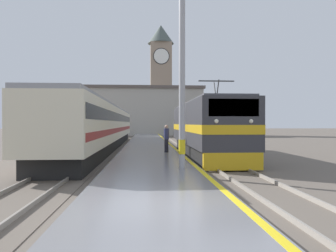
% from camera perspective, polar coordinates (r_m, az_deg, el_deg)
% --- Properties ---
extents(ground_plane, '(200.00, 200.00, 0.00)m').
position_cam_1_polar(ground_plane, '(37.77, -3.47, -2.91)').
color(ground_plane, '#60564C').
extents(platform, '(4.06, 140.00, 0.36)m').
position_cam_1_polar(platform, '(32.76, -3.40, -3.11)').
color(platform, slate).
rests_on(platform, ground).
extents(rail_track_near, '(2.84, 140.00, 0.16)m').
position_cam_1_polar(rail_track_near, '(33.01, 3.03, -3.34)').
color(rail_track_near, '#60564C').
rests_on(rail_track_near, ground).
extents(rail_track_far, '(2.84, 140.00, 0.16)m').
position_cam_1_polar(rail_track_far, '(32.98, -10.39, -3.36)').
color(rail_track_far, '#60564C').
rests_on(rail_track_far, ground).
extents(locomotive_train, '(2.92, 14.83, 4.65)m').
position_cam_1_polar(locomotive_train, '(22.23, 6.40, -0.43)').
color(locomotive_train, black).
rests_on(locomotive_train, ground).
extents(passenger_train, '(2.92, 34.82, 3.70)m').
position_cam_1_polar(passenger_train, '(29.80, -11.07, 0.04)').
color(passenger_train, black).
rests_on(passenger_train, ground).
extents(catenary_mast, '(2.78, 0.28, 8.57)m').
position_cam_1_polar(catenary_mast, '(13.74, 2.85, 10.57)').
color(catenary_mast, '#9E9EA3').
rests_on(catenary_mast, platform).
extents(person_on_platform, '(0.34, 0.34, 1.77)m').
position_cam_1_polar(person_on_platform, '(21.13, -0.28, -2.07)').
color(person_on_platform, '#23232D').
rests_on(person_on_platform, platform).
extents(clock_tower, '(5.34, 5.34, 22.49)m').
position_cam_1_polar(clock_tower, '(68.31, -1.26, 8.77)').
color(clock_tower, gray).
rests_on(clock_tower, ground).
extents(station_building, '(27.20, 6.88, 8.84)m').
position_cam_1_polar(station_building, '(60.11, -6.91, 2.59)').
color(station_building, '#A8A399').
rests_on(station_building, ground).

